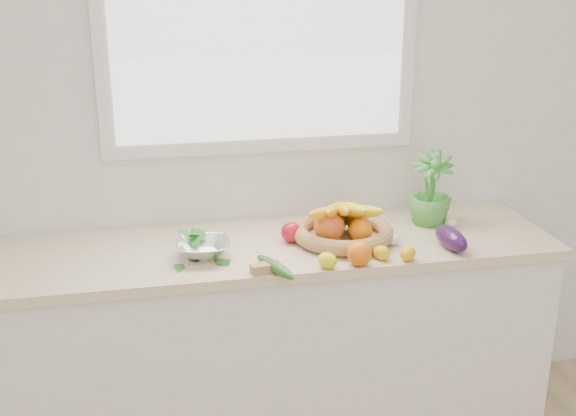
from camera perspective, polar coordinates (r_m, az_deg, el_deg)
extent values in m
cube|color=white|center=(3.01, -2.19, 7.30)|extent=(4.50, 0.02, 2.70)
cube|color=silver|center=(3.07, -1.01, -10.95)|extent=(2.20, 0.58, 0.86)
cube|color=beige|center=(2.87, -1.06, -3.15)|extent=(2.24, 0.62, 0.04)
cube|color=white|center=(2.94, -2.24, 14.89)|extent=(1.30, 0.03, 1.10)
cube|color=white|center=(2.92, -2.17, 14.86)|extent=(1.18, 0.01, 0.98)
sphere|color=#EF6307|center=(2.65, 5.65, -3.62)|extent=(0.11, 0.11, 0.09)
ellipsoid|color=#E3B70C|center=(2.72, 7.41, -3.53)|extent=(0.08, 0.09, 0.05)
ellipsoid|color=#E9AB0C|center=(2.72, 9.46, -3.58)|extent=(0.09, 0.09, 0.06)
ellipsoid|color=yellow|center=(2.63, 3.13, -4.17)|extent=(0.09, 0.10, 0.06)
sphere|color=red|center=(2.85, 0.26, -1.93)|extent=(0.08, 0.08, 0.08)
cube|color=tan|center=(2.60, -1.79, -4.75)|extent=(0.11, 0.06, 0.03)
ellipsoid|color=white|center=(2.83, 1.13, -2.58)|extent=(0.05, 0.05, 0.04)
ellipsoid|color=white|center=(3.10, 12.77, -1.12)|extent=(0.05, 0.05, 0.04)
ellipsoid|color=silver|center=(2.86, 8.25, -2.46)|extent=(0.06, 0.06, 0.05)
ellipsoid|color=#290F38|center=(2.86, 12.75, -2.35)|extent=(0.10, 0.22, 0.08)
ellipsoid|color=#325E1B|center=(2.59, -1.03, -4.68)|extent=(0.13, 0.24, 0.04)
sphere|color=#C21841|center=(2.58, -2.39, -4.94)|extent=(0.04, 0.04, 0.03)
imported|color=green|center=(3.08, 11.20, 1.41)|extent=(0.22, 0.22, 0.32)
cylinder|color=tan|center=(2.89, 4.34, -2.42)|extent=(0.38, 0.38, 0.01)
torus|color=#B47850|center=(2.88, 4.36, -1.90)|extent=(0.45, 0.45, 0.06)
sphere|color=#DA5D1B|center=(2.83, 3.28, -1.49)|extent=(0.14, 0.14, 0.12)
sphere|color=orange|center=(2.84, 5.74, -1.76)|extent=(0.10, 0.10, 0.09)
sphere|color=orange|center=(2.94, 5.54, -1.09)|extent=(0.10, 0.10, 0.09)
ellipsoid|color=black|center=(2.93, 3.82, -0.72)|extent=(0.11, 0.11, 0.12)
ellipsoid|color=yellow|center=(2.82, 3.01, -0.46)|extent=(0.22, 0.23, 0.12)
ellipsoid|color=#F3B014|center=(2.84, 3.62, -0.17)|extent=(0.15, 0.27, 0.12)
ellipsoid|color=#EFA513|center=(2.84, 4.27, -0.05)|extent=(0.08, 0.28, 0.12)
ellipsoid|color=yellow|center=(2.85, 4.86, -0.09)|extent=(0.10, 0.28, 0.12)
ellipsoid|color=yellow|center=(2.86, 5.53, -0.28)|extent=(0.18, 0.26, 0.12)
cylinder|color=silver|center=(2.74, -6.69, -3.74)|extent=(0.09, 0.09, 0.02)
imported|color=white|center=(2.73, -6.72, -3.13)|extent=(0.22, 0.22, 0.05)
ellipsoid|color=#296A1A|center=(2.71, -6.75, -2.32)|extent=(0.16, 0.16, 0.06)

